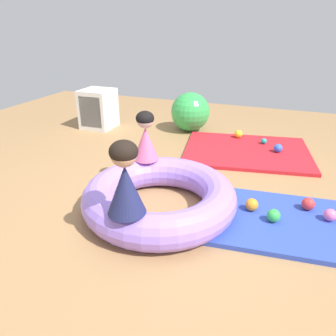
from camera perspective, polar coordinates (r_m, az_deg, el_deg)
name	(u,v)px	position (r m, az deg, el deg)	size (l,w,h in m)	color
ground_plane	(164,213)	(2.76, -0.71, -7.91)	(8.00, 8.00, 0.00)	#9E7549
gym_mat_far_right	(247,151)	(4.10, 13.50, 2.88)	(1.47, 1.14, 0.04)	red
gym_mat_far_left	(280,221)	(2.78, 18.90, -8.78)	(1.18, 0.88, 0.04)	#2D47B7
inflatable_cushion	(159,197)	(2.72, -1.50, -5.04)	(1.27, 1.27, 0.28)	#9975EA
child_in_pink	(146,136)	(3.02, -3.93, 5.52)	(0.33, 0.33, 0.46)	#E5608E
child_in_navy	(125,179)	(2.16, -7.45, -1.90)	(0.36, 0.36, 0.52)	navy
play_ball_pink	(330,215)	(2.87, 26.37, -7.34)	(0.10, 0.10, 0.10)	pink
play_ball_red	(308,204)	(2.95, 23.18, -5.75)	(0.11, 0.11, 0.11)	red
play_ball_green	(274,216)	(2.69, 17.87, -7.89)	(0.10, 0.10, 0.10)	green
play_ball_blue	(278,148)	(4.09, 18.58, 3.29)	(0.10, 0.10, 0.10)	blue
play_ball_orange	(252,205)	(2.79, 14.35, -6.19)	(0.10, 0.10, 0.10)	orange
play_ball_yellow	(238,134)	(4.47, 12.15, 5.81)	(0.11, 0.11, 0.11)	yellow
play_ball_teal	(264,141)	(4.33, 16.32, 4.51)	(0.07, 0.07, 0.07)	teal
exercise_ball_large	(190,112)	(4.75, 3.89, 9.70)	(0.55, 0.55, 0.55)	green
storage_cube	(97,109)	(4.98, -12.17, 9.97)	(0.44, 0.44, 0.56)	silver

